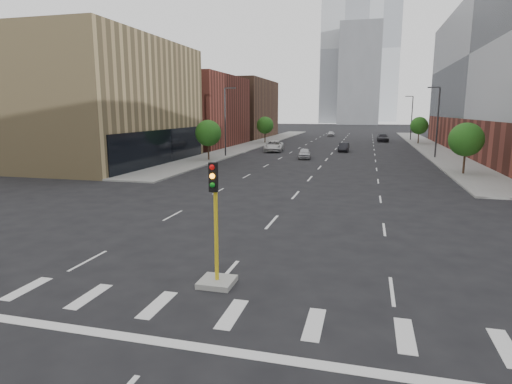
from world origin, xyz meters
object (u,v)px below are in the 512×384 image
at_px(car_mid_right, 344,147).
at_px(car_deep_right, 383,138).
at_px(car_far_left, 274,146).
at_px(car_near_left, 304,153).
at_px(median_traffic_signal, 216,259).
at_px(car_distant, 331,134).

height_order(car_mid_right, car_deep_right, car_deep_right).
relative_size(car_far_left, car_deep_right, 1.12).
height_order(car_near_left, car_deep_right, car_deep_right).
distance_m(median_traffic_signal, car_near_left, 41.56).
bearing_deg(car_near_left, car_distant, 84.74).
xyz_separation_m(car_deep_right, car_distant, (-11.52, 15.62, -0.10)).
height_order(median_traffic_signal, car_distant, median_traffic_signal).
relative_size(median_traffic_signal, car_deep_right, 0.84).
relative_size(car_near_left, car_deep_right, 0.75).
height_order(median_traffic_signal, car_mid_right, median_traffic_signal).
bearing_deg(car_distant, car_deep_right, -54.10).
bearing_deg(median_traffic_signal, car_near_left, 93.98).
relative_size(car_mid_right, car_deep_right, 0.77).
xyz_separation_m(median_traffic_signal, car_distant, (-3.68, 91.55, -0.31)).
distance_m(car_near_left, car_mid_right, 11.99).
bearing_deg(car_far_left, car_near_left, -62.80).
height_order(car_near_left, car_distant, car_near_left).
bearing_deg(car_near_left, car_deep_right, 66.56).
distance_m(median_traffic_signal, car_mid_right, 52.64).
xyz_separation_m(car_mid_right, car_distant, (-5.18, 38.93, -0.00)).
bearing_deg(car_mid_right, car_near_left, -109.63).
xyz_separation_m(car_far_left, car_deep_right, (16.65, 25.87, -0.05)).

